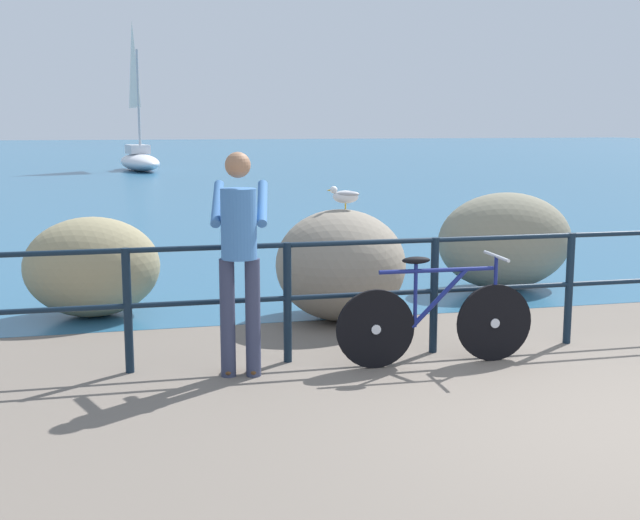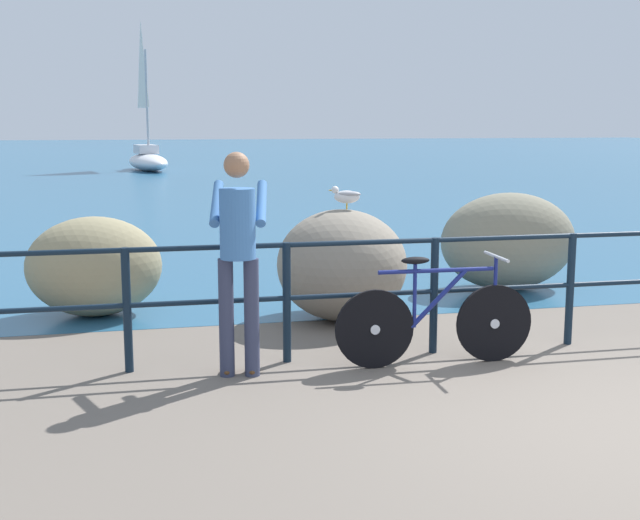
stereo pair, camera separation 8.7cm
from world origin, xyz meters
name	(u,v)px [view 2 (the right image)]	position (x,y,z in m)	size (l,w,h in m)	color
ground_plane	(243,191)	(0.00, 20.00, -0.05)	(120.00, 120.00, 0.10)	#6B6056
sea_surface	(186,154)	(0.00, 48.27, 0.00)	(120.00, 90.00, 0.01)	#285B7F
promenade_railing	(504,279)	(0.00, 1.89, 0.63)	(9.20, 0.07, 1.02)	black
bicycle	(436,319)	(-0.76, 1.54, 0.39)	(1.70, 0.48, 0.92)	black
person_at_railing	(238,253)	(-2.39, 1.61, 0.99)	(0.53, 0.67, 1.78)	#333851
breakwater_boulder_main	(342,265)	(-1.13, 3.27, 0.57)	(1.32, 1.38, 1.13)	gray
breakwater_boulder_left	(94,266)	(-3.61, 4.00, 0.52)	(1.39, 1.07, 1.04)	gray
breakwater_boulder_right	(508,241)	(1.21, 4.35, 0.59)	(1.68, 1.07, 1.17)	gray
seagull	(346,195)	(-1.08, 3.30, 1.27)	(0.34, 0.20, 0.23)	gold
sailboat	(147,154)	(-2.65, 30.47, 0.71)	(2.14, 4.57, 6.16)	white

